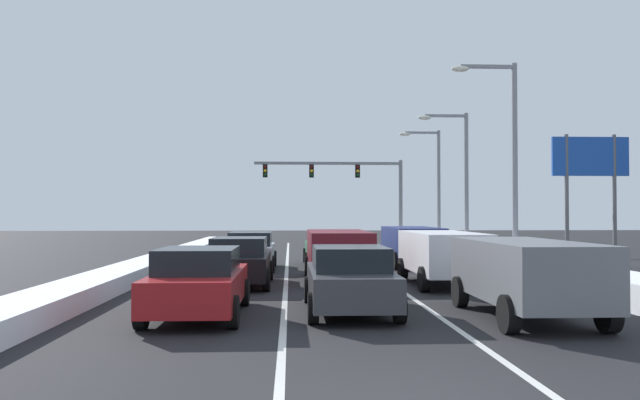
{
  "coord_description": "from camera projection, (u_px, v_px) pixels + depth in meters",
  "views": [
    {
      "loc": [
        -1.57,
        -7.15,
        2.27
      ],
      "look_at": [
        -0.16,
        22.31,
        2.89
      ],
      "focal_mm": 35.28,
      "sensor_mm": 36.0,
      "label": 1
    }
  ],
  "objects": [
    {
      "name": "ground_plane",
      "position": [
        333.0,
        276.0,
        22.71
      ],
      "size": [
        120.0,
        120.0,
        0.0
      ],
      "primitive_type": "plane",
      "color": "black"
    },
    {
      "name": "lane_stripe_between_right_lane_and_center_lane",
      "position": [
        367.0,
        267.0,
        26.68
      ],
      "size": [
        0.14,
        42.81,
        0.01
      ],
      "primitive_type": "cube",
      "color": "silver",
      "rests_on": "ground"
    },
    {
      "name": "lane_stripe_between_center_lane_and_left_lane",
      "position": [
        287.0,
        267.0,
        26.52
      ],
      "size": [
        0.14,
        42.81,
        0.01
      ],
      "primitive_type": "cube",
      "color": "silver",
      "rests_on": "ground"
    },
    {
      "name": "snow_bank_right_shoulder",
      "position": [
        490.0,
        258.0,
        26.94
      ],
      "size": [
        1.73,
        42.81,
        0.68
      ],
      "primitive_type": "cube",
      "color": "white",
      "rests_on": "ground"
    },
    {
      "name": "snow_bank_left_shoulder",
      "position": [
        160.0,
        261.0,
        26.27
      ],
      "size": [
        1.45,
        42.81,
        0.5
      ],
      "primitive_type": "cube",
      "color": "white",
      "rests_on": "ground"
    },
    {
      "name": "suv_gray_right_lane_nearest",
      "position": [
        525.0,
        271.0,
        13.54
      ],
      "size": [
        2.16,
        4.9,
        1.67
      ],
      "color": "slate",
      "rests_on": "ground"
    },
    {
      "name": "suv_white_right_lane_second",
      "position": [
        442.0,
        253.0,
        19.79
      ],
      "size": [
        2.16,
        4.9,
        1.67
      ],
      "color": "silver",
      "rests_on": "ground"
    },
    {
      "name": "suv_navy_right_lane_third",
      "position": [
        412.0,
        243.0,
        26.78
      ],
      "size": [
        2.16,
        4.9,
        1.67
      ],
      "color": "navy",
      "rests_on": "ground"
    },
    {
      "name": "sedan_charcoal_center_lane_nearest",
      "position": [
        350.0,
        279.0,
        14.39
      ],
      "size": [
        2.0,
        4.5,
        1.51
      ],
      "color": "#38383D",
      "rests_on": "ground"
    },
    {
      "name": "suv_maroon_center_lane_second",
      "position": [
        338.0,
        251.0,
        21.1
      ],
      "size": [
        2.16,
        4.9,
        1.67
      ],
      "color": "maroon",
      "rests_on": "ground"
    },
    {
      "name": "sedan_green_center_lane_third",
      "position": [
        327.0,
        248.0,
        27.51
      ],
      "size": [
        2.0,
        4.5,
        1.51
      ],
      "color": "#1E5633",
      "rests_on": "ground"
    },
    {
      "name": "sedan_red_left_lane_nearest",
      "position": [
        199.0,
        282.0,
        13.78
      ],
      "size": [
        2.0,
        4.5,
        1.51
      ],
      "color": "maroon",
      "rests_on": "ground"
    },
    {
      "name": "sedan_black_left_lane_second",
      "position": [
        240.0,
        261.0,
        19.72
      ],
      "size": [
        2.0,
        4.5,
        1.51
      ],
      "color": "black",
      "rests_on": "ground"
    },
    {
      "name": "sedan_silver_left_lane_third",
      "position": [
        251.0,
        251.0,
        25.34
      ],
      "size": [
        2.0,
        4.5,
        1.51
      ],
      "color": "#B7BABF",
      "rests_on": "ground"
    },
    {
      "name": "traffic_light_gantry",
      "position": [
        349.0,
        180.0,
        46.25
      ],
      "size": [
        10.94,
        0.47,
        6.2
      ],
      "color": "slate",
      "rests_on": "ground"
    },
    {
      "name": "street_lamp_right_near",
      "position": [
        506.0,
        146.0,
        25.09
      ],
      "size": [
        2.66,
        0.36,
        8.29
      ],
      "color": "gray",
      "rests_on": "ground"
    },
    {
      "name": "street_lamp_right_mid",
      "position": [
        459.0,
        170.0,
        32.87
      ],
      "size": [
        2.66,
        0.36,
        7.53
      ],
      "color": "gray",
      "rests_on": "ground"
    },
    {
      "name": "street_lamp_right_far",
      "position": [
        433.0,
        177.0,
        40.66
      ],
      "size": [
        2.66,
        0.36,
        7.65
      ],
      "color": "gray",
      "rests_on": "ground"
    },
    {
      "name": "roadside_sign_right",
      "position": [
        590.0,
        171.0,
        25.7
      ],
      "size": [
        3.2,
        0.16,
        5.5
      ],
      "color": "#59595B",
      "rests_on": "ground"
    }
  ]
}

